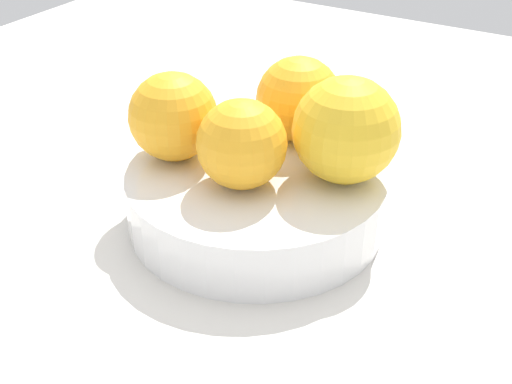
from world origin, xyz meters
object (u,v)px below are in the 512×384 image
Objects in this scene: fruit_bowl at (256,198)px; orange_in_bowl_2 at (301,99)px; orange_in_bowl_3 at (346,130)px; orange_in_bowl_1 at (242,144)px; orange_in_bowl_0 at (173,116)px.

orange_in_bowl_2 reaches higher than fruit_bowl.
orange_in_bowl_3 reaches higher than orange_in_bowl_2.
orange_in_bowl_1 is at bearing 1.46° from fruit_bowl.
orange_in_bowl_3 is at bearing 54.50° from orange_in_bowl_2.
orange_in_bowl_2 is (-8.66, 0.18, 0.16)cm from orange_in_bowl_1.
orange_in_bowl_3 is (-3.67, 12.61, 0.49)cm from orange_in_bowl_0.
orange_in_bowl_0 is 1.00× the size of orange_in_bowl_2.
orange_in_bowl_2 is at bearing 138.22° from orange_in_bowl_0.
orange_in_bowl_3 reaches higher than fruit_bowl.
orange_in_bowl_2 is at bearing 178.02° from fruit_bowl.
orange_in_bowl_0 reaches higher than fruit_bowl.
orange_in_bowl_2 is (-7.73, 6.91, 0.01)cm from orange_in_bowl_0.
orange_in_bowl_0 is 1.05× the size of orange_in_bowl_1.
fruit_bowl is 3.03× the size of orange_in_bowl_1.
orange_in_bowl_1 reaches higher than fruit_bowl.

